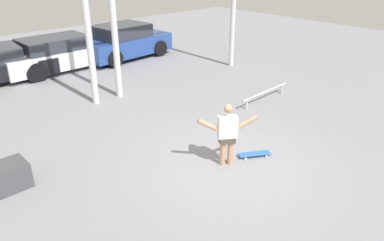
# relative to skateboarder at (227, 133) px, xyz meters

# --- Properties ---
(ground_plane) EXTENTS (36.00, 36.00, 0.00)m
(ground_plane) POSITION_rel_skateboarder_xyz_m (0.08, -0.12, -0.79)
(ground_plane) COLOR gray
(skateboarder) EXTENTS (1.19, 0.81, 1.46)m
(skateboarder) POSITION_rel_skateboarder_xyz_m (0.00, 0.00, 0.00)
(skateboarder) COLOR tan
(skateboarder) RESTS_ON ground_plane
(skateboard) EXTENTS (0.77, 0.56, 0.08)m
(skateboard) POSITION_rel_skateboarder_xyz_m (0.74, -0.22, -0.73)
(skateboard) COLOR #2D66B2
(skateboard) RESTS_ON ground_plane
(grind_rail) EXTENTS (2.35, 0.18, 0.34)m
(grind_rail) POSITION_rel_skateboarder_xyz_m (3.78, 1.84, -0.52)
(grind_rail) COLOR #B7BABF
(grind_rail) RESTS_ON ground_plane
(parked_car_white) EXTENTS (4.65, 1.99, 1.33)m
(parked_car_white) POSITION_rel_skateboarder_xyz_m (0.36, 9.50, -0.15)
(parked_car_white) COLOR white
(parked_car_white) RESTS_ON ground_plane
(parked_car_blue) EXTENTS (4.17, 2.30, 1.49)m
(parked_car_blue) POSITION_rel_skateboarder_xyz_m (3.29, 9.30, -0.07)
(parked_car_blue) COLOR #284793
(parked_car_blue) RESTS_ON ground_plane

